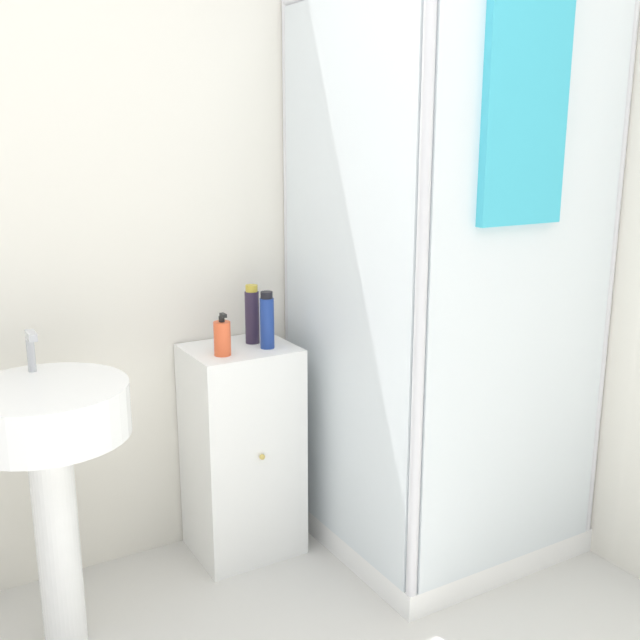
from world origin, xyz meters
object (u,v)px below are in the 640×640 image
shampoo_bottle_tall_black (252,315)px  soap_dispenser (222,338)px  sink (49,444)px  shampoo_bottle_blue (267,321)px

shampoo_bottle_tall_black → soap_dispenser: bearing=-149.7°
sink → shampoo_bottle_tall_black: size_ratio=4.50×
shampoo_bottle_tall_black → shampoo_bottle_blue: (0.02, -0.09, -0.01)m
shampoo_bottle_tall_black → shampoo_bottle_blue: shampoo_bottle_tall_black is taller
sink → shampoo_bottle_blue: shampoo_bottle_blue is taller
sink → soap_dispenser: sink is taller
sink → shampoo_bottle_tall_black: bearing=17.9°
shampoo_bottle_blue → soap_dispenser: bearing=-178.8°
soap_dispenser → shampoo_bottle_tall_black: 0.19m
soap_dispenser → shampoo_bottle_blue: 0.18m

